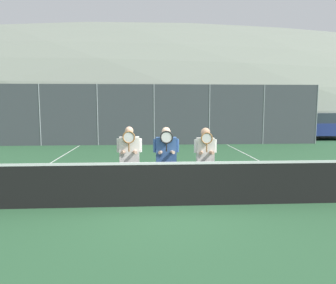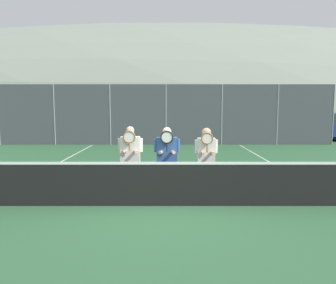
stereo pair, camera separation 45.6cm
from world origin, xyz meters
name	(u,v)px [view 1 (the left image)]	position (x,y,z in m)	size (l,w,h in m)	color
ground_plane	(164,206)	(0.00, 0.00, 0.00)	(120.00, 120.00, 0.00)	#2D5B38
hill_distant	(150,117)	(0.00, 52.76, 0.00)	(141.62, 78.68, 27.54)	gray
clubhouse_building	(169,113)	(1.34, 18.98, 1.60)	(16.35, 5.50, 3.17)	beige
fence_back	(154,115)	(0.00, 11.20, 1.68)	(18.76, 0.06, 3.36)	gray
tennis_net	(164,184)	(0.00, 0.00, 0.51)	(11.05, 0.09, 1.09)	gray
court_line_left_sideline	(25,178)	(-4.11, 3.00, 0.00)	(0.05, 16.00, 0.01)	white
court_line_right_sideline	(287,175)	(4.11, 3.00, 0.00)	(0.05, 16.00, 0.01)	white
player_leftmost	(129,157)	(-0.78, 0.62, 1.02)	(0.59, 0.34, 1.74)	black
player_center_left	(166,156)	(0.09, 0.64, 1.03)	(0.62, 0.34, 1.72)	#232838
player_center_right	(205,157)	(1.02, 0.55, 1.01)	(0.54, 0.34, 1.71)	#232838
car_far_left	(81,126)	(-4.46, 13.21, 0.93)	(4.19, 2.04, 1.83)	#B2B7BC
car_left_of_center	(161,126)	(0.50, 13.41, 0.90)	(4.49, 2.04, 1.76)	#285638
car_center	(239,125)	(5.42, 13.38, 0.94)	(4.13, 1.93, 1.86)	#B2B7BC
car_right_of_center	(316,126)	(10.46, 13.36, 0.88)	(4.72, 1.94, 1.72)	navy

